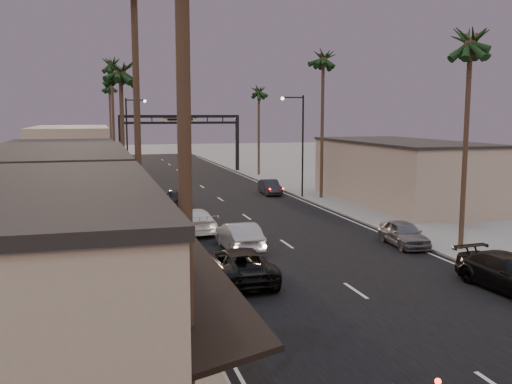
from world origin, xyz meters
TOP-DOWN VIEW (x-y plane):
  - ground at (0.00, 40.00)m, footprint 200.00×200.00m
  - road at (0.00, 45.00)m, footprint 14.00×120.00m
  - sidewalk_left at (-9.50, 52.00)m, footprint 5.00×92.00m
  - sidewalk_right at (9.50, 52.00)m, footprint 5.00×92.00m
  - storefront_mid at (-13.00, 26.00)m, footprint 8.00×14.00m
  - storefront_far at (-13.00, 42.00)m, footprint 8.00×16.00m
  - storefront_dist at (-13.00, 65.00)m, footprint 8.00×20.00m
  - building_right at (14.00, 40.00)m, footprint 8.00×18.00m
  - arch at (0.00, 70.00)m, footprint 15.20×0.40m
  - streetlight_right at (6.92, 45.00)m, footprint 2.13×0.30m
  - streetlight_left at (-6.92, 58.00)m, footprint 2.13×0.30m
  - palm_lc at (-8.60, 36.00)m, footprint 3.20×3.20m
  - palm_ld at (-8.60, 55.00)m, footprint 3.20×3.20m
  - palm_ra at (8.60, 24.00)m, footprint 3.20×3.20m
  - palm_rb at (8.60, 44.00)m, footprint 3.20×3.20m
  - palm_rc at (8.60, 64.00)m, footprint 3.20×3.20m
  - palm_far at (-8.30, 78.00)m, footprint 3.20×3.20m
  - oncoming_pickup at (-4.38, 21.73)m, footprint 2.55×5.48m
  - oncoming_silver at (-2.99, 27.23)m, footprint 1.74×4.78m
  - oncoming_white at (-4.57, 32.73)m, footprint 2.58×5.34m
  - oncoming_dgrey at (-4.20, 42.94)m, footprint 2.00×4.51m
  - curbside_black at (6.20, 17.27)m, footprint 2.53×5.37m
  - curbside_grey at (6.20, 25.84)m, footprint 2.02×4.27m
  - curbside_far at (5.08, 47.86)m, footprint 1.65×4.17m

SIDE VIEW (x-z plane):
  - ground at x=0.00m, z-range 0.00..0.00m
  - road at x=0.00m, z-range -0.01..0.01m
  - sidewalk_left at x=-9.50m, z-range 0.00..0.12m
  - sidewalk_right at x=9.50m, z-range 0.00..0.12m
  - curbside_far at x=5.08m, z-range 0.00..1.35m
  - curbside_grey at x=6.20m, z-range 0.00..1.41m
  - oncoming_white at x=-4.57m, z-range 0.00..1.50m
  - oncoming_dgrey at x=-4.20m, z-range 0.00..1.51m
  - curbside_black at x=6.20m, z-range 0.00..1.51m
  - oncoming_pickup at x=-4.38m, z-range 0.00..1.52m
  - oncoming_silver at x=-2.99m, z-range 0.00..1.57m
  - storefront_far at x=-13.00m, z-range 0.00..5.00m
  - building_right at x=14.00m, z-range 0.00..5.00m
  - storefront_mid at x=-13.00m, z-range 0.00..5.50m
  - storefront_dist at x=-13.00m, z-range 0.00..6.00m
  - streetlight_right at x=6.92m, z-range 0.83..9.83m
  - streetlight_left at x=-6.92m, z-range 0.83..9.83m
  - arch at x=0.00m, z-range 1.90..9.17m
  - palm_lc at x=-8.60m, z-range 4.37..16.57m
  - palm_rc at x=8.60m, z-range 4.37..16.57m
  - palm_ra at x=8.60m, z-range 4.84..18.04m
  - palm_far at x=-8.30m, z-range 4.84..18.04m
  - palm_ld at x=-8.60m, z-range 5.32..19.52m
  - palm_rb at x=8.60m, z-range 5.32..19.52m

